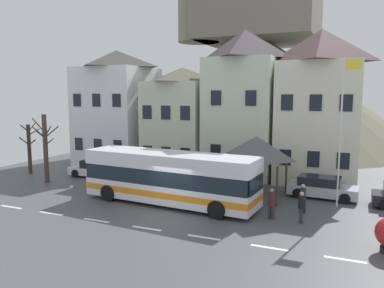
# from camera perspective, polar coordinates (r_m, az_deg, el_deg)

# --- Properties ---
(ground_plane) EXTENTS (40.00, 60.00, 0.07)m
(ground_plane) POSITION_cam_1_polar(r_m,az_deg,el_deg) (20.81, -3.81, -10.77)
(ground_plane) COLOR #494B4E
(townhouse_00) EXTENTS (6.14, 6.32, 10.51)m
(townhouse_00) POSITION_cam_1_polar(r_m,az_deg,el_deg) (35.96, -11.21, 5.39)
(townhouse_00) COLOR white
(townhouse_00) RESTS_ON ground_plane
(townhouse_01) EXTENTS (5.04, 6.47, 8.79)m
(townhouse_01) POSITION_cam_1_polar(r_m,az_deg,el_deg) (32.82, -1.44, 3.83)
(townhouse_01) COLOR beige
(townhouse_01) RESTS_ON ground_plane
(townhouse_02) EXTENTS (5.28, 6.00, 11.55)m
(townhouse_02) POSITION_cam_1_polar(r_m,az_deg,el_deg) (30.66, 7.86, 6.09)
(townhouse_02) COLOR beige
(townhouse_02) RESTS_ON ground_plane
(townhouse_03) EXTENTS (5.68, 5.93, 11.22)m
(townhouse_03) POSITION_cam_1_polar(r_m,az_deg,el_deg) (29.65, 18.68, 5.40)
(townhouse_03) COLOR silver
(townhouse_03) RESTS_ON ground_plane
(hilltop_castle) EXTENTS (41.78, 41.78, 24.02)m
(hilltop_castle) POSITION_cam_1_polar(r_m,az_deg,el_deg) (53.36, 9.96, 9.03)
(hilltop_castle) COLOR #6D6954
(hilltop_castle) RESTS_ON ground_plane
(transit_bus) EXTENTS (10.89, 3.47, 3.08)m
(transit_bus) POSITION_cam_1_polar(r_m,az_deg,el_deg) (22.46, -3.43, -5.20)
(transit_bus) COLOR white
(transit_bus) RESTS_ON ground_plane
(bus_shelter) EXTENTS (3.60, 3.60, 3.88)m
(bus_shelter) POSITION_cam_1_polar(r_m,az_deg,el_deg) (24.13, 9.73, -0.63)
(bus_shelter) COLOR #473D33
(bus_shelter) RESTS_ON ground_plane
(parked_car_01) EXTENTS (4.28, 2.06, 1.35)m
(parked_car_01) POSITION_cam_1_polar(r_m,az_deg,el_deg) (25.32, 19.04, -6.22)
(parked_car_01) COLOR silver
(parked_car_01) RESTS_ON ground_plane
(parked_car_02) EXTENTS (4.35, 1.96, 1.34)m
(parked_car_02) POSITION_cam_1_polar(r_m,az_deg,el_deg) (30.78, -14.09, -3.65)
(parked_car_02) COLOR silver
(parked_car_02) RESTS_ON ground_plane
(pedestrian_00) EXTENTS (0.33, 0.31, 1.62)m
(pedestrian_00) POSITION_cam_1_polar(r_m,az_deg,el_deg) (21.78, 16.44, -7.65)
(pedestrian_00) COLOR black
(pedestrian_00) RESTS_ON ground_plane
(pedestrian_01) EXTENTS (0.33, 0.33, 1.53)m
(pedestrian_01) POSITION_cam_1_polar(r_m,az_deg,el_deg) (23.16, 8.83, -6.56)
(pedestrian_01) COLOR black
(pedestrian_01) RESTS_ON ground_plane
(pedestrian_02) EXTENTS (0.34, 0.34, 1.62)m
(pedestrian_02) POSITION_cam_1_polar(r_m,az_deg,el_deg) (20.08, 16.25, -8.85)
(pedestrian_02) COLOR #2D2D38
(pedestrian_02) RESTS_ON ground_plane
(pedestrian_03) EXTENTS (0.37, 0.32, 1.63)m
(pedestrian_03) POSITION_cam_1_polar(r_m,az_deg,el_deg) (20.37, 11.94, -8.72)
(pedestrian_03) COLOR #38332D
(pedestrian_03) RESTS_ON ground_plane
(public_bench) EXTENTS (1.57, 0.48, 0.87)m
(public_bench) POSITION_cam_1_polar(r_m,az_deg,el_deg) (27.12, 6.73, -5.37)
(public_bench) COLOR #473828
(public_bench) RESTS_ON ground_plane
(flagpole) EXTENTS (0.95, 0.10, 8.49)m
(flagpole) POSITION_cam_1_polar(r_m,az_deg,el_deg) (22.91, 21.78, 2.83)
(flagpole) COLOR silver
(flagpole) RESTS_ON ground_plane
(bare_tree_00) EXTENTS (1.06, 1.60, 4.20)m
(bare_tree_00) POSITION_cam_1_polar(r_m,az_deg,el_deg) (33.76, -23.41, -0.56)
(bare_tree_00) COLOR #382D28
(bare_tree_00) RESTS_ON ground_plane
(bare_tree_01) EXTENTS (2.01, 1.65, 5.06)m
(bare_tree_01) POSITION_cam_1_polar(r_m,az_deg,el_deg) (29.69, -21.30, -0.49)
(bare_tree_01) COLOR #47382D
(bare_tree_01) RESTS_ON ground_plane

